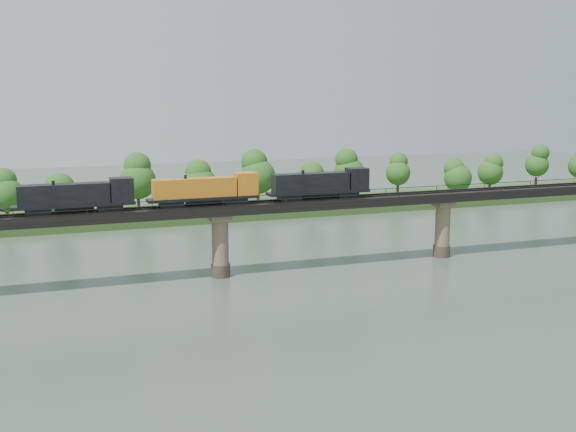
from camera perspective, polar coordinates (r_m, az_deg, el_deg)
name	(u,v)px	position (r m, az deg, el deg)	size (l,w,h in m)	color
ground	(284,338)	(87.06, -0.30, -9.63)	(400.00, 400.00, 0.00)	#374639
far_bank	(160,214)	(166.96, -10.09, 0.16)	(300.00, 24.00, 1.60)	#29451B
bridge	(220,243)	(113.21, -5.38, -2.11)	(236.00, 30.00, 11.50)	#473A2D
bridge_superstructure	(220,203)	(112.03, -5.43, 1.06)	(220.00, 4.90, 0.75)	black
far_treeline	(124,183)	(160.21, -12.79, 2.55)	(289.06, 17.54, 13.60)	#382619
freight_train	(163,193)	(109.92, -9.86, 1.83)	(69.90, 2.72, 4.81)	black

